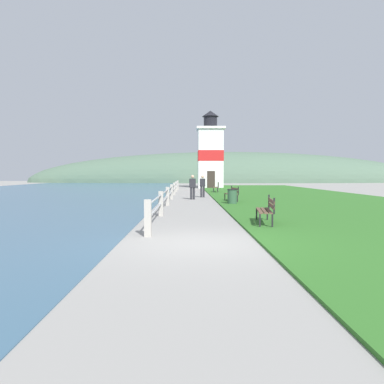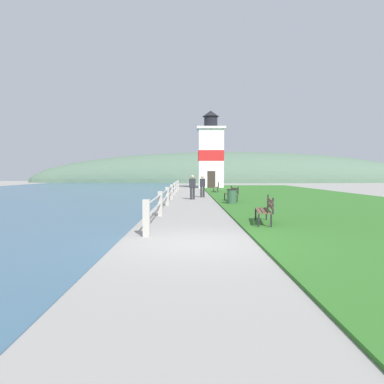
% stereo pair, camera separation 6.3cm
% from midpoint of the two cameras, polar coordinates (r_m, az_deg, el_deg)
% --- Properties ---
extents(ground_plane, '(160.00, 160.00, 0.00)m').
position_cam_midpoint_polar(ground_plane, '(9.01, 1.02, -7.84)').
color(ground_plane, gray).
extents(grass_verge, '(12.00, 52.89, 0.06)m').
position_cam_midpoint_polar(grass_verge, '(27.62, 15.61, -0.71)').
color(grass_verge, '#2D6623').
rests_on(grass_verge, ground_plane).
extents(seawall_railing, '(0.18, 29.15, 0.98)m').
position_cam_midpoint_polar(seawall_railing, '(24.39, -3.07, 0.22)').
color(seawall_railing, '#A8A399').
rests_on(seawall_railing, ground_plane).
extents(park_bench_near, '(0.70, 1.89, 0.94)m').
position_cam_midpoint_polar(park_bench_near, '(12.38, 11.31, -2.47)').
color(park_bench_near, brown).
rests_on(park_bench_near, ground_plane).
extents(park_bench_midway, '(0.66, 1.76, 0.94)m').
position_cam_midpoint_polar(park_bench_midway, '(22.19, 6.22, -0.14)').
color(park_bench_midway, brown).
rests_on(park_bench_midway, ground_plane).
extents(park_bench_far, '(0.58, 1.87, 0.94)m').
position_cam_midpoint_polar(park_bench_far, '(33.37, 3.85, 0.84)').
color(park_bench_far, brown).
rests_on(park_bench_far, ground_plane).
extents(lighthouse, '(3.33, 3.33, 9.13)m').
position_cam_midpoint_polar(lighthouse, '(44.63, 2.90, 5.76)').
color(lighthouse, white).
rests_on(lighthouse, ground_plane).
extents(person_strolling, '(0.39, 0.22, 1.56)m').
position_cam_midpoint_polar(person_strolling, '(26.47, 1.67, 1.01)').
color(person_strolling, '#28282D').
rests_on(person_strolling, ground_plane).
extents(person_by_railing, '(0.42, 0.27, 1.59)m').
position_cam_midpoint_polar(person_by_railing, '(24.29, 0.14, 0.89)').
color(person_by_railing, '#28282D').
rests_on(person_by_railing, ground_plane).
extents(trash_bin, '(0.54, 0.54, 0.84)m').
position_cam_midpoint_polar(trash_bin, '(20.31, 6.18, -0.73)').
color(trash_bin, '#2D5138').
rests_on(trash_bin, ground_plane).
extents(distant_hillside, '(80.00, 16.00, 12.00)m').
position_cam_midpoint_polar(distant_hillside, '(74.59, 5.83, 1.48)').
color(distant_hillside, '#4C6651').
rests_on(distant_hillside, ground_plane).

